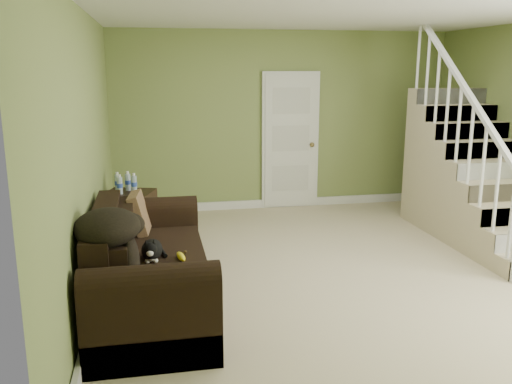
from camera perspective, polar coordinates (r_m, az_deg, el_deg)
name	(u,v)px	position (r m, az deg, el deg)	size (l,w,h in m)	color
floor	(344,270)	(5.80, 9.26, -8.16)	(5.00, 5.50, 0.01)	#C3B48D
ceiling	(354,10)	(5.44, 10.31, 18.34)	(5.00, 5.50, 0.01)	white
wall_back	(283,121)	(8.08, 2.90, 7.48)	(5.00, 0.04, 2.60)	olive
wall_left	(87,155)	(5.16, -17.32, 3.76)	(0.04, 5.50, 2.60)	olive
baseboard_back	(283,203)	(8.26, 2.85, -1.13)	(5.00, 0.04, 0.12)	white
baseboard_left	(100,282)	(5.48, -16.12, -9.12)	(0.04, 5.50, 0.12)	white
door	(290,141)	(8.10, 3.64, 5.38)	(0.86, 0.12, 2.02)	white
staircase	(470,184)	(7.33, 21.63, 0.79)	(1.00, 2.51, 2.82)	#C3B48D
sofa	(146,271)	(4.87, -11.51, -8.17)	(0.97, 2.24, 0.89)	black
side_table	(129,218)	(6.59, -13.19, -2.68)	(0.68, 0.68, 0.87)	black
cat	(152,250)	(4.69, -10.88, -6.02)	(0.22, 0.47, 0.23)	black
banana	(181,257)	(4.67, -7.91, -6.75)	(0.06, 0.21, 0.06)	yellow
throw_pillow	(140,213)	(5.46, -12.16, -2.17)	(0.10, 0.40, 0.40)	#543221
throw_blanket	(107,227)	(4.18, -15.39, -3.58)	(0.48, 0.64, 0.26)	black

